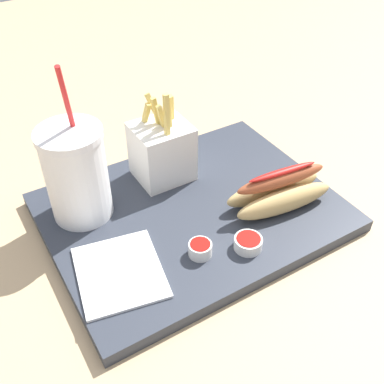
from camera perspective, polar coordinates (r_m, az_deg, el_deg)
ground_plane at (r=0.71m, az=-0.00°, el=-3.70°), size 2.40×2.40×0.02m
food_tray at (r=0.70m, az=-0.00°, el=-2.52°), size 0.43×0.33×0.02m
soda_cup at (r=0.66m, az=-14.28°, el=2.23°), size 0.09×0.09×0.24m
fries_basket at (r=0.72m, az=-4.02°, el=5.10°), size 0.09×0.08×0.15m
hot_dog_1 at (r=0.69m, az=10.88°, el=0.06°), size 0.17×0.08×0.07m
ketchup_cup_1 at (r=0.61m, az=1.03°, el=-7.08°), size 0.03×0.03×0.02m
ketchup_cup_2 at (r=0.63m, az=7.05°, el=-6.29°), size 0.04×0.04×0.02m
napkin_stack at (r=0.61m, az=-9.05°, el=-9.87°), size 0.13×0.14×0.00m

